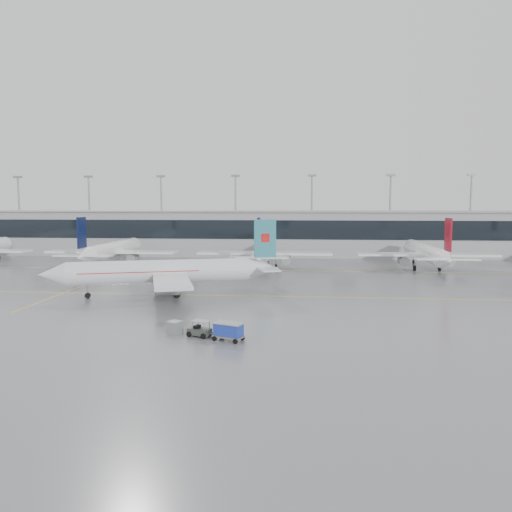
# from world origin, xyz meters

# --- Properties ---
(ground) EXTENTS (320.00, 320.00, 0.00)m
(ground) POSITION_xyz_m (0.00, 0.00, 0.00)
(ground) COLOR gray
(ground) RESTS_ON ground
(taxi_line_main) EXTENTS (120.00, 0.25, 0.01)m
(taxi_line_main) POSITION_xyz_m (0.00, 0.00, 0.01)
(taxi_line_main) COLOR yellow
(taxi_line_main) RESTS_ON ground
(taxi_line_north) EXTENTS (120.00, 0.25, 0.01)m
(taxi_line_north) POSITION_xyz_m (0.00, 30.00, 0.01)
(taxi_line_north) COLOR yellow
(taxi_line_north) RESTS_ON ground
(taxi_line_cross) EXTENTS (0.25, 60.00, 0.01)m
(taxi_line_cross) POSITION_xyz_m (-30.00, 15.00, 0.01)
(taxi_line_cross) COLOR yellow
(taxi_line_cross) RESTS_ON ground
(terminal) EXTENTS (180.00, 15.00, 12.00)m
(terminal) POSITION_xyz_m (0.00, 62.00, 6.00)
(terminal) COLOR #97979B
(terminal) RESTS_ON ground
(terminal_glass) EXTENTS (180.00, 0.20, 5.00)m
(terminal_glass) POSITION_xyz_m (0.00, 54.45, 7.50)
(terminal_glass) COLOR black
(terminal_glass) RESTS_ON ground
(terminal_roof) EXTENTS (182.00, 16.00, 0.40)m
(terminal_roof) POSITION_xyz_m (0.00, 62.00, 12.20)
(terminal_roof) COLOR gray
(terminal_roof) RESTS_ON ground
(light_masts) EXTENTS (156.40, 1.00, 22.60)m
(light_masts) POSITION_xyz_m (0.00, 68.00, 13.34)
(light_masts) COLOR gray
(light_masts) RESTS_ON ground
(air_canada_jet) EXTENTS (36.46, 29.88, 11.76)m
(air_canada_jet) POSITION_xyz_m (-12.74, -0.72, 3.74)
(air_canada_jet) COLOR silver
(air_canada_jet) RESTS_ON ground
(parked_jet_b) EXTENTS (29.64, 36.96, 11.72)m
(parked_jet_b) POSITION_xyz_m (-35.00, 33.69, 3.71)
(parked_jet_b) COLOR white
(parked_jet_b) RESTS_ON ground
(parked_jet_c) EXTENTS (29.64, 36.96, 11.72)m
(parked_jet_c) POSITION_xyz_m (-0.00, 33.69, 3.71)
(parked_jet_c) COLOR white
(parked_jet_c) RESTS_ON ground
(parked_jet_d) EXTENTS (29.64, 36.96, 11.72)m
(parked_jet_d) POSITION_xyz_m (35.00, 33.69, 3.71)
(parked_jet_d) COLOR white
(parked_jet_d) RESTS_ON ground
(baggage_tug) EXTENTS (3.70, 2.30, 1.78)m
(baggage_tug) POSITION_xyz_m (-2.88, -24.29, 0.63)
(baggage_tug) COLOR #353932
(baggage_tug) RESTS_ON ground
(baggage_cart) EXTENTS (3.51, 2.72, 1.92)m
(baggage_cart) POSITION_xyz_m (0.48, -25.60, 1.12)
(baggage_cart) COLOR gray
(baggage_cart) RESTS_ON ground
(gse_unit) EXTENTS (1.89, 1.85, 1.41)m
(gse_unit) POSITION_xyz_m (-5.87, -23.37, 0.71)
(gse_unit) COLOR gray
(gse_unit) RESTS_ON ground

